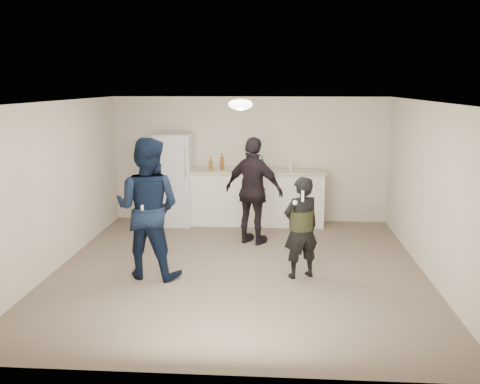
# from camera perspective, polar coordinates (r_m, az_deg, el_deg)

# --- Properties ---
(floor) EXTENTS (6.00, 6.00, 0.00)m
(floor) POSITION_cam_1_polar(r_m,az_deg,el_deg) (8.15, -0.10, -8.23)
(floor) COLOR #6B5B4C
(floor) RESTS_ON ground
(ceiling) EXTENTS (6.00, 6.00, 0.00)m
(ceiling) POSITION_cam_1_polar(r_m,az_deg,el_deg) (7.68, -0.11, 9.62)
(ceiling) COLOR silver
(ceiling) RESTS_ON wall_back
(wall_back) EXTENTS (6.00, 0.00, 6.00)m
(wall_back) POSITION_cam_1_polar(r_m,az_deg,el_deg) (10.77, 1.05, 3.48)
(wall_back) COLOR beige
(wall_back) RESTS_ON floor
(wall_front) EXTENTS (6.00, 0.00, 6.00)m
(wall_front) POSITION_cam_1_polar(r_m,az_deg,el_deg) (4.92, -2.65, -6.26)
(wall_front) COLOR beige
(wall_front) RESTS_ON floor
(wall_left) EXTENTS (0.00, 6.00, 6.00)m
(wall_left) POSITION_cam_1_polar(r_m,az_deg,el_deg) (8.47, -19.00, 0.66)
(wall_left) COLOR beige
(wall_left) RESTS_ON floor
(wall_right) EXTENTS (0.00, 6.00, 6.00)m
(wall_right) POSITION_cam_1_polar(r_m,az_deg,el_deg) (8.10, 19.69, 0.14)
(wall_right) COLOR beige
(wall_right) RESTS_ON floor
(counter) EXTENTS (2.60, 0.56, 1.05)m
(counter) POSITION_cam_1_polar(r_m,az_deg,el_deg) (10.57, 1.83, -0.68)
(counter) COLOR white
(counter) RESTS_ON floor
(counter_top) EXTENTS (2.68, 0.64, 0.04)m
(counter_top) POSITION_cam_1_polar(r_m,az_deg,el_deg) (10.47, 1.85, 2.24)
(counter_top) COLOR beige
(counter_top) RESTS_ON counter
(fridge) EXTENTS (0.70, 0.70, 1.80)m
(fridge) POSITION_cam_1_polar(r_m,az_deg,el_deg) (10.61, -6.99, 1.36)
(fridge) COLOR silver
(fridge) RESTS_ON floor
(fridge_handle) EXTENTS (0.02, 0.02, 0.60)m
(fridge_handle) POSITION_cam_1_polar(r_m,az_deg,el_deg) (10.14, -5.88, 3.20)
(fridge_handle) COLOR silver
(fridge_handle) RESTS_ON fridge
(ceiling_dome) EXTENTS (0.36, 0.36, 0.16)m
(ceiling_dome) POSITION_cam_1_polar(r_m,az_deg,el_deg) (7.98, 0.05, 9.33)
(ceiling_dome) COLOR white
(ceiling_dome) RESTS_ON ceiling
(shaker) EXTENTS (0.08, 0.08, 0.17)m
(shaker) POSITION_cam_1_polar(r_m,az_deg,el_deg) (10.40, 0.54, 2.78)
(shaker) COLOR silver
(shaker) RESTS_ON counter_top
(man) EXTENTS (1.10, 0.92, 2.02)m
(man) POSITION_cam_1_polar(r_m,az_deg,el_deg) (7.72, -9.83, -1.71)
(man) COLOR #0F203F
(man) RESTS_ON floor
(woman) EXTENTS (0.64, 0.54, 1.48)m
(woman) POSITION_cam_1_polar(r_m,az_deg,el_deg) (7.67, 6.52, -3.80)
(woman) COLOR black
(woman) RESTS_ON floor
(camo_shorts) EXTENTS (0.34, 0.34, 0.28)m
(camo_shorts) POSITION_cam_1_polar(r_m,az_deg,el_deg) (7.64, 6.54, -2.98)
(camo_shorts) COLOR #2D3417
(camo_shorts) RESTS_ON woman
(spectator) EXTENTS (1.18, 0.89, 1.86)m
(spectator) POSITION_cam_1_polar(r_m,az_deg,el_deg) (9.20, 1.48, 0.09)
(spectator) COLOR black
(spectator) RESTS_ON floor
(remote_man) EXTENTS (0.04, 0.04, 0.15)m
(remote_man) POSITION_cam_1_polar(r_m,az_deg,el_deg) (7.45, -10.35, -1.90)
(remote_man) COLOR silver
(remote_man) RESTS_ON man
(nunchuk_man) EXTENTS (0.07, 0.07, 0.07)m
(nunchuk_man) POSITION_cam_1_polar(r_m,az_deg,el_deg) (7.46, -9.38, -2.39)
(nunchuk_man) COLOR silver
(nunchuk_man) RESTS_ON man
(remote_woman) EXTENTS (0.04, 0.04, 0.15)m
(remote_woman) POSITION_cam_1_polar(r_m,az_deg,el_deg) (7.31, 6.69, -0.43)
(remote_woman) COLOR white
(remote_woman) RESTS_ON woman
(nunchuk_woman) EXTENTS (0.07, 0.07, 0.07)m
(nunchuk_woman) POSITION_cam_1_polar(r_m,az_deg,el_deg) (7.35, 5.89, -1.14)
(nunchuk_woman) COLOR white
(nunchuk_woman) RESTS_ON woman
(bottle_cluster) EXTENTS (1.62, 0.23, 0.25)m
(bottle_cluster) POSITION_cam_1_polar(r_m,az_deg,el_deg) (10.43, 0.17, 2.92)
(bottle_cluster) COLOR #8E4314
(bottle_cluster) RESTS_ON counter_top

